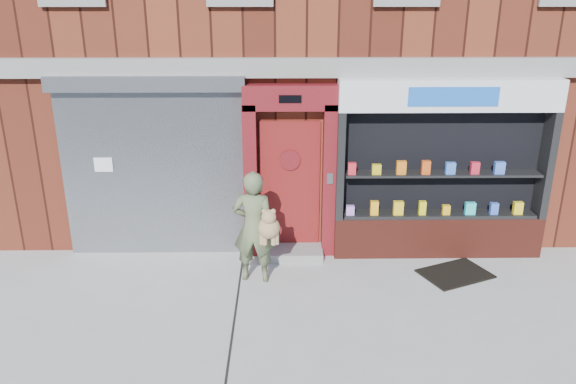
{
  "coord_description": "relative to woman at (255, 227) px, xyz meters",
  "views": [
    {
      "loc": [
        -0.89,
        -6.92,
        4.3
      ],
      "look_at": [
        -0.79,
        1.0,
        1.43
      ],
      "focal_mm": 35.0,
      "sensor_mm": 36.0,
      "label": 1
    }
  ],
  "objects": [
    {
      "name": "red_door_bay",
      "position": [
        0.54,
        0.95,
        0.56
      ],
      "size": [
        1.52,
        0.58,
        2.9
      ],
      "color": "#5B0F14",
      "rests_on": "ground"
    },
    {
      "name": "woman",
      "position": [
        0.0,
        0.0,
        0.0
      ],
      "size": [
        0.75,
        0.57,
        1.78
      ],
      "color": "#5A6744",
      "rests_on": "ground"
    },
    {
      "name": "doormat",
      "position": [
        3.18,
        0.12,
        -0.88
      ],
      "size": [
        1.26,
        1.1,
        0.03
      ],
      "primitive_type": "cube",
      "rotation": [
        0.0,
        0.0,
        0.42
      ],
      "color": "black",
      "rests_on": "ground"
    },
    {
      "name": "pharmacy_bay",
      "position": [
        3.04,
        0.9,
        0.48
      ],
      "size": [
        3.5,
        0.41,
        3.0
      ],
      "color": "maroon",
      "rests_on": "ground"
    },
    {
      "name": "building",
      "position": [
        1.29,
        5.08,
        3.1
      ],
      "size": [
        12.0,
        8.16,
        8.0
      ],
      "color": "#4A1B11",
      "rests_on": "ground"
    },
    {
      "name": "shutter_bay",
      "position": [
        -1.71,
        1.02,
        0.82
      ],
      "size": [
        3.1,
        0.3,
        3.04
      ],
      "color": "gray",
      "rests_on": "ground"
    },
    {
      "name": "ground",
      "position": [
        1.29,
        -0.91,
        -0.9
      ],
      "size": [
        80.0,
        80.0,
        0.0
      ],
      "primitive_type": "plane",
      "color": "#9E9E99",
      "rests_on": "ground"
    }
  ]
}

